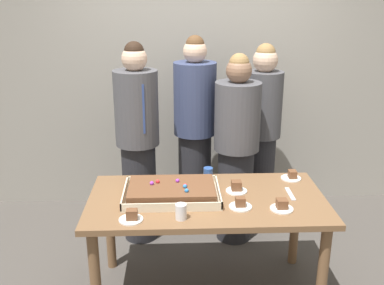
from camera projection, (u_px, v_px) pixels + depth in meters
interior_back_panel at (196, 57)px, 4.28m from camera, size 8.00×0.12×3.00m
party_table at (207, 210)px, 3.03m from camera, size 1.62×0.83×0.75m
sheet_cake at (172, 191)px, 3.00m from camera, size 0.65×0.45×0.11m
plated_slice_near_left at (282, 206)px, 2.83m from camera, size 0.15×0.15×0.07m
plated_slice_near_right at (292, 176)px, 3.30m from camera, size 0.15×0.15×0.07m
plated_slice_far_left at (131, 217)px, 2.69m from camera, size 0.15×0.15×0.07m
plated_slice_far_right at (236, 188)px, 3.09m from camera, size 0.15×0.15×0.08m
plated_slice_center_front at (240, 204)px, 2.86m from camera, size 0.15×0.15×0.07m
drink_cup_nearest at (181, 212)px, 2.70m from camera, size 0.07×0.07×0.10m
drink_cup_middle at (208, 174)px, 3.27m from camera, size 0.07×0.07×0.10m
cake_server_utensil at (290, 194)px, 3.05m from camera, size 0.03×0.20×0.01m
person_serving_front at (262, 132)px, 4.03m from camera, size 0.34×0.34×1.68m
person_green_shirt_behind at (138, 143)px, 3.69m from camera, size 0.36×0.36×1.73m
person_striped_tie_right at (236, 149)px, 3.70m from camera, size 0.38×0.38×1.64m
person_far_right_suit at (195, 132)px, 3.93m from camera, size 0.37×0.37×1.75m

